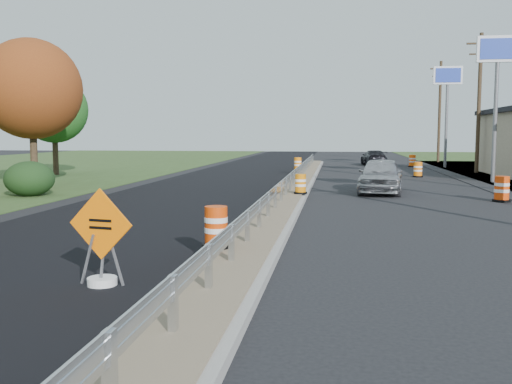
# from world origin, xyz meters

# --- Properties ---
(ground) EXTENTS (140.00, 140.00, 0.00)m
(ground) POSITION_xyz_m (0.00, 0.00, 0.00)
(ground) COLOR black
(ground) RESTS_ON ground
(milled_overlay) EXTENTS (7.20, 120.00, 0.01)m
(milled_overlay) POSITION_xyz_m (-4.40, 10.00, 0.01)
(milled_overlay) COLOR black
(milled_overlay) RESTS_ON ground
(median) EXTENTS (1.60, 55.00, 0.23)m
(median) POSITION_xyz_m (0.00, 8.00, 0.11)
(median) COLOR gray
(median) RESTS_ON ground
(guardrail) EXTENTS (0.10, 46.15, 0.72)m
(guardrail) POSITION_xyz_m (0.00, 9.00, 0.73)
(guardrail) COLOR silver
(guardrail) RESTS_ON median
(pylon_sign_mid) EXTENTS (2.20, 0.30, 7.90)m
(pylon_sign_mid) POSITION_xyz_m (10.50, 16.00, 6.48)
(pylon_sign_mid) COLOR slate
(pylon_sign_mid) RESTS_ON ground
(pylon_sign_north) EXTENTS (2.20, 0.30, 7.90)m
(pylon_sign_north) POSITION_xyz_m (10.50, 30.00, 6.48)
(pylon_sign_north) COLOR slate
(pylon_sign_north) RESTS_ON ground
(utility_pole_nmid) EXTENTS (1.90, 0.26, 9.40)m
(utility_pole_nmid) POSITION_xyz_m (11.50, 24.00, 4.93)
(utility_pole_nmid) COLOR #473523
(utility_pole_nmid) RESTS_ON ground
(utility_pole_north) EXTENTS (1.90, 0.26, 9.40)m
(utility_pole_north) POSITION_xyz_m (11.50, 39.00, 4.93)
(utility_pole_north) COLOR #473523
(utility_pole_north) RESTS_ON ground
(hedge_north) EXTENTS (2.09, 2.09, 1.52)m
(hedge_north) POSITION_xyz_m (-11.00, 6.00, 0.76)
(hedge_north) COLOR black
(hedge_north) RESTS_ON ground
(tree_near_red) EXTENTS (4.95, 4.95, 7.35)m
(tree_near_red) POSITION_xyz_m (-13.00, 10.00, 4.86)
(tree_near_red) COLOR #473523
(tree_near_red) RESTS_ON ground
(tree_near_back) EXTENTS (4.29, 4.29, 6.37)m
(tree_near_back) POSITION_xyz_m (-16.00, 18.00, 4.21)
(tree_near_back) COLOR #473523
(tree_near_back) RESTS_ON ground
(caution_sign) EXTENTS (1.24, 0.52, 1.73)m
(caution_sign) POSITION_xyz_m (-2.07, -7.33, 0.44)
(caution_sign) COLOR white
(caution_sign) RESTS_ON ground
(barrel_median_near) EXTENTS (0.61, 0.61, 0.89)m
(barrel_median_near) POSITION_xyz_m (-0.55, -4.85, 0.66)
(barrel_median_near) COLOR black
(barrel_median_near) RESTS_ON median
(barrel_median_mid) EXTENTS (0.55, 0.55, 0.80)m
(barrel_median_mid) POSITION_xyz_m (0.55, 6.51, 0.62)
(barrel_median_mid) COLOR black
(barrel_median_mid) RESTS_ON median
(barrel_median_far) EXTENTS (0.60, 0.60, 0.88)m
(barrel_median_far) POSITION_xyz_m (-0.55, 21.15, 0.65)
(barrel_median_far) COLOR black
(barrel_median_far) RESTS_ON median
(barrel_shoulder_near) EXTENTS (0.69, 0.69, 1.01)m
(barrel_shoulder_near) POSITION_xyz_m (8.46, 6.78, 0.48)
(barrel_shoulder_near) COLOR black
(barrel_shoulder_near) RESTS_ON ground
(barrel_shoulder_mid) EXTENTS (0.64, 0.64, 0.93)m
(barrel_shoulder_mid) POSITION_xyz_m (7.00, 19.59, 0.45)
(barrel_shoulder_mid) COLOR black
(barrel_shoulder_mid) RESTS_ON ground
(barrel_shoulder_far) EXTENTS (0.67, 0.67, 0.98)m
(barrel_shoulder_far) POSITION_xyz_m (8.10, 30.92, 0.47)
(barrel_shoulder_far) COLOR black
(barrel_shoulder_far) RESTS_ON ground
(car_silver) EXTENTS (2.40, 4.86, 1.59)m
(car_silver) POSITION_xyz_m (3.99, 9.65, 0.80)
(car_silver) COLOR #AAAAAE
(car_silver) RESTS_ON ground
(car_dark_far) EXTENTS (2.15, 4.56, 1.28)m
(car_dark_far) POSITION_xyz_m (5.14, 32.60, 0.64)
(car_dark_far) COLOR black
(car_dark_far) RESTS_ON ground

